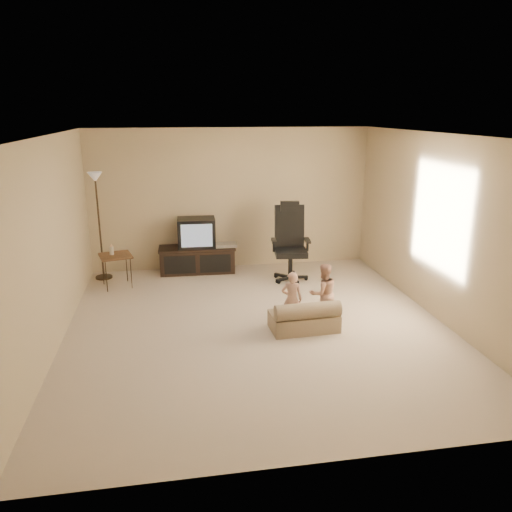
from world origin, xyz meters
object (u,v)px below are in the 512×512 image
(office_chair, at_px, (290,252))
(toddler_right, at_px, (323,293))
(floor_lamp, at_px, (97,202))
(child_sofa, at_px, (305,318))
(side_table, at_px, (115,256))
(tv_stand, at_px, (197,250))
(toddler_left, at_px, (292,300))

(office_chair, xyz_separation_m, toddler_right, (0.02, -1.84, -0.06))
(floor_lamp, distance_m, child_sofa, 4.07)
(side_table, height_order, floor_lamp, floor_lamp)
(side_table, relative_size, toddler_right, 0.88)
(tv_stand, bearing_deg, side_table, -155.82)
(office_chair, height_order, toddler_left, office_chair)
(floor_lamp, bearing_deg, toddler_left, -42.61)
(side_table, distance_m, child_sofa, 3.40)
(side_table, height_order, toddler_right, toddler_right)
(office_chair, bearing_deg, child_sofa, -91.10)
(tv_stand, bearing_deg, toddler_right, -56.33)
(tv_stand, bearing_deg, child_sofa, -63.76)
(side_table, bearing_deg, child_sofa, -40.10)
(side_table, xyz_separation_m, toddler_left, (2.44, -2.02, -0.14))
(toddler_right, bearing_deg, child_sofa, 27.20)
(floor_lamp, distance_m, toddler_left, 3.81)
(office_chair, bearing_deg, tv_stand, 163.57)
(office_chair, distance_m, toddler_right, 1.84)
(toddler_left, bearing_deg, toddler_right, -158.32)
(side_table, distance_m, toddler_left, 3.18)
(tv_stand, height_order, floor_lamp, floor_lamp)
(office_chair, distance_m, toddler_left, 1.97)
(tv_stand, distance_m, floor_lamp, 1.87)
(side_table, bearing_deg, toddler_left, -39.59)
(office_chair, height_order, child_sofa, office_chair)
(child_sofa, bearing_deg, tv_stand, 111.70)
(child_sofa, distance_m, toddler_left, 0.30)
(tv_stand, distance_m, office_chair, 1.66)
(tv_stand, height_order, side_table, tv_stand)
(child_sofa, height_order, toddler_left, toddler_left)
(tv_stand, relative_size, toddler_right, 1.65)
(office_chair, distance_m, floor_lamp, 3.31)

